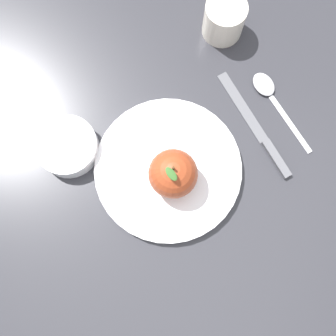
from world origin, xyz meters
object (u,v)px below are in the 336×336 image
(side_bowl, at_px, (67,146))
(knife, at_px, (260,134))
(dinner_plate, at_px, (168,169))
(cup, at_px, (224,18))
(apple, at_px, (173,174))
(spoon, at_px, (269,93))

(side_bowl, xyz_separation_m, knife, (-0.14, 0.31, -0.02))
(dinner_plate, relative_size, knife, 1.43)
(dinner_plate, bearing_deg, knife, 131.14)
(side_bowl, relative_size, knife, 0.59)
(dinner_plate, height_order, cup, cup)
(side_bowl, distance_m, cup, 0.36)
(apple, bearing_deg, side_bowl, -87.96)
(dinner_plate, distance_m, apple, 0.05)
(spoon, bearing_deg, cup, -127.97)
(knife, height_order, spoon, spoon)
(knife, bearing_deg, cup, -143.87)
(apple, height_order, side_bowl, apple)
(cup, distance_m, knife, 0.21)
(dinner_plate, relative_size, apple, 2.74)
(dinner_plate, xyz_separation_m, spoon, (-0.19, 0.13, -0.01))
(dinner_plate, bearing_deg, side_bowl, -83.32)
(spoon, bearing_deg, side_bowl, -54.67)
(dinner_plate, distance_m, knife, 0.18)
(apple, height_order, spoon, apple)
(apple, relative_size, knife, 0.52)
(cup, relative_size, knife, 0.42)
(apple, relative_size, side_bowl, 0.87)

